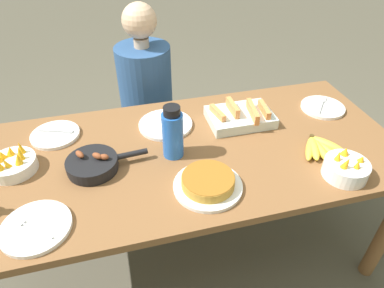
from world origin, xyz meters
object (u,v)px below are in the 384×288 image
skillet (94,164)px  water_bottle (173,133)px  melon_tray (240,116)px  empty_plate_mid_edge (166,125)px  fruit_bowl_mango (12,164)px  empty_plate_far_left (36,227)px  fruit_bowl_citrus (346,168)px  frittata_plate_center (208,183)px  person_figure (148,115)px  empty_plate_far_right (323,107)px  banana_bunch (320,148)px  empty_plate_near_front (55,135)px

skillet → water_bottle: water_bottle is taller
melon_tray → water_bottle: (-0.37, -0.16, 0.08)m
empty_plate_mid_edge → melon_tray: bearing=-8.7°
fruit_bowl_mango → melon_tray: bearing=5.6°
empty_plate_far_left → fruit_bowl_citrus: (1.16, -0.03, 0.03)m
skillet → frittata_plate_center: size_ratio=1.25×
fruit_bowl_citrus → water_bottle: water_bottle is taller
melon_tray → person_figure: bearing=125.7°
empty_plate_far_left → person_figure: person_figure is taller
skillet → fruit_bowl_citrus: (0.96, -0.29, 0.01)m
melon_tray → fruit_bowl_citrus: size_ratio=1.75×
empty_plate_far_right → water_bottle: (-0.82, -0.17, 0.10)m
frittata_plate_center → fruit_bowl_citrus: bearing=-7.2°
banana_bunch → frittata_plate_center: bearing=-170.2°
empty_plate_far_left → melon_tray: bearing=25.8°
fruit_bowl_mango → empty_plate_mid_edge: bearing=13.2°
person_figure → fruit_bowl_mango: bearing=-134.5°
banana_bunch → fruit_bowl_citrus: (0.01, -0.16, 0.02)m
water_bottle → empty_plate_mid_edge: bearing=88.0°
fruit_bowl_mango → water_bottle: 0.65m
melon_tray → frittata_plate_center: bearing=-125.7°
person_figure → water_bottle: bearing=-88.3°
banana_bunch → fruit_bowl_citrus: 0.16m
person_figure → fruit_bowl_citrus: bearing=-56.9°
melon_tray → fruit_bowl_mango: 1.02m
empty_plate_near_front → empty_plate_mid_edge: size_ratio=0.86×
banana_bunch → empty_plate_far_right: size_ratio=0.95×
skillet → empty_plate_near_front: 0.32m
empty_plate_near_front → melon_tray: bearing=-6.6°
banana_bunch → fruit_bowl_citrus: size_ratio=1.20×
fruit_bowl_citrus → person_figure: (-0.65, 1.00, -0.28)m
fruit_bowl_mango → empty_plate_far_right: bearing=4.0°
banana_bunch → empty_plate_near_front: size_ratio=0.95×
skillet → melon_tray: bearing=9.5°
empty_plate_near_front → water_bottle: 0.57m
skillet → fruit_bowl_citrus: 1.00m
frittata_plate_center → skillet: bearing=152.4°
melon_tray → person_figure: 0.72m
empty_plate_mid_edge → fruit_bowl_citrus: 0.81m
empty_plate_near_front → person_figure: 0.69m
empty_plate_far_right → fruit_bowl_mango: 1.47m
empty_plate_near_front → frittata_plate_center: bearing=-40.3°
empty_plate_near_front → fruit_bowl_citrus: 1.26m
fruit_bowl_citrus → water_bottle: 0.70m
melon_tray → empty_plate_far_left: size_ratio=1.29×
empty_plate_far_left → empty_plate_near_front: bearing=86.3°
frittata_plate_center → empty_plate_mid_edge: 0.45m
empty_plate_far_right → empty_plate_mid_edge: size_ratio=0.86×
frittata_plate_center → empty_plate_far_right: 0.83m
skillet → empty_plate_far_right: 1.16m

